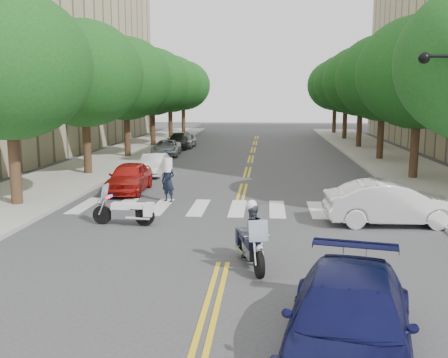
# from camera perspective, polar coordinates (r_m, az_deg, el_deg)

# --- Properties ---
(ground) EXTENTS (140.00, 140.00, 0.00)m
(ground) POSITION_cam_1_polar(r_m,az_deg,el_deg) (13.49, -0.09, -9.56)
(ground) COLOR #38383A
(ground) RESTS_ON ground
(sidewalk_left) EXTENTS (5.00, 60.00, 0.15)m
(sidewalk_left) POSITION_cam_1_polar(r_m,az_deg,el_deg) (36.55, -11.98, 2.52)
(sidewalk_left) COLOR #9E9991
(sidewalk_left) RESTS_ON ground
(sidewalk_right) EXTENTS (5.00, 60.00, 0.15)m
(sidewalk_right) POSITION_cam_1_polar(r_m,az_deg,el_deg) (35.96, 18.41, 2.12)
(sidewalk_right) COLOR #9E9991
(sidewalk_right) RESTS_ON ground
(tree_l_0) EXTENTS (6.40, 6.40, 8.45)m
(tree_l_0) POSITION_cam_1_polar(r_m,az_deg,el_deg) (21.20, -23.49, 11.85)
(tree_l_0) COLOR #382316
(tree_l_0) RESTS_ON ground
(tree_l_1) EXTENTS (6.40, 6.40, 8.45)m
(tree_l_1) POSITION_cam_1_polar(r_m,az_deg,el_deg) (28.51, -15.74, 11.49)
(tree_l_1) COLOR #382316
(tree_l_1) RESTS_ON ground
(tree_l_2) EXTENTS (6.40, 6.40, 8.45)m
(tree_l_2) POSITION_cam_1_polar(r_m,az_deg,el_deg) (36.11, -11.21, 11.18)
(tree_l_2) COLOR #382316
(tree_l_2) RESTS_ON ground
(tree_l_3) EXTENTS (6.40, 6.40, 8.45)m
(tree_l_3) POSITION_cam_1_polar(r_m,az_deg,el_deg) (43.85, -8.27, 10.94)
(tree_l_3) COLOR #382316
(tree_l_3) RESTS_ON ground
(tree_l_4) EXTENTS (6.40, 6.40, 8.45)m
(tree_l_4) POSITION_cam_1_polar(r_m,az_deg,el_deg) (51.67, -6.22, 10.75)
(tree_l_4) COLOR #382316
(tree_l_4) RESTS_ON ground
(tree_l_5) EXTENTS (6.40, 6.40, 8.45)m
(tree_l_5) POSITION_cam_1_polar(r_m,az_deg,el_deg) (59.54, -4.71, 10.61)
(tree_l_5) COLOR #382316
(tree_l_5) RESTS_ON ground
(tree_r_1) EXTENTS (6.40, 6.40, 8.45)m
(tree_r_1) POSITION_cam_1_polar(r_m,az_deg,el_deg) (27.80, 21.42, 11.25)
(tree_r_1) COLOR #382316
(tree_r_1) RESTS_ON ground
(tree_r_2) EXTENTS (6.40, 6.40, 8.45)m
(tree_r_2) POSITION_cam_1_polar(r_m,az_deg,el_deg) (35.56, 17.76, 10.94)
(tree_r_2) COLOR #382316
(tree_r_2) RESTS_ON ground
(tree_r_3) EXTENTS (6.40, 6.40, 8.45)m
(tree_r_3) POSITION_cam_1_polar(r_m,az_deg,el_deg) (43.40, 15.43, 10.71)
(tree_r_3) COLOR #382316
(tree_r_3) RESTS_ON ground
(tree_r_4) EXTENTS (6.40, 6.40, 8.45)m
(tree_r_4) POSITION_cam_1_polar(r_m,az_deg,el_deg) (51.29, 13.81, 10.55)
(tree_r_4) COLOR #382316
(tree_r_4) RESTS_ON ground
(tree_r_5) EXTENTS (6.40, 6.40, 8.45)m
(tree_r_5) POSITION_cam_1_polar(r_m,az_deg,el_deg) (59.21, 12.62, 10.42)
(tree_r_5) COLOR #382316
(tree_r_5) RESTS_ON ground
(motorcycle_police) EXTENTS (0.91, 2.15, 1.78)m
(motorcycle_police) POSITION_cam_1_polar(r_m,az_deg,el_deg) (13.04, 3.10, -6.60)
(motorcycle_police) COLOR black
(motorcycle_police) RESTS_ON ground
(motorcycle_parked) EXTENTS (2.19, 0.56, 1.41)m
(motorcycle_parked) POSITION_cam_1_polar(r_m,az_deg,el_deg) (17.45, -10.82, -3.62)
(motorcycle_parked) COLOR black
(motorcycle_parked) RESTS_ON ground
(officer_standing) EXTENTS (0.77, 0.69, 1.78)m
(officer_standing) POSITION_cam_1_polar(r_m,az_deg,el_deg) (20.90, -6.39, -0.23)
(officer_standing) COLOR black
(officer_standing) RESTS_ON ground
(convertible) EXTENTS (4.64, 1.80, 1.51)m
(convertible) POSITION_cam_1_polar(r_m,az_deg,el_deg) (18.11, 18.66, -2.63)
(convertible) COLOR white
(convertible) RESTS_ON ground
(sedan_blue) EXTENTS (3.02, 5.37, 1.47)m
(sedan_blue) POSITION_cam_1_polar(r_m,az_deg,el_deg) (8.75, 14.06, -15.63)
(sedan_blue) COLOR #101243
(sedan_blue) RESTS_ON ground
(parked_car_a) EXTENTS (1.72, 4.05, 1.37)m
(parked_car_a) POSITION_cam_1_polar(r_m,az_deg,el_deg) (23.38, -10.79, 0.19)
(parked_car_a) COLOR #AC1612
(parked_car_a) RESTS_ON ground
(parked_car_b) EXTENTS (1.31, 3.59, 1.18)m
(parked_car_b) POSITION_cam_1_polar(r_m,az_deg,el_deg) (28.18, -8.05, 1.65)
(parked_car_b) COLOR silver
(parked_car_b) RESTS_ON ground
(parked_car_c) EXTENTS (2.32, 4.35, 1.16)m
(parked_car_c) POSITION_cam_1_polar(r_m,az_deg,el_deg) (37.15, -6.60, 3.56)
(parked_car_c) COLOR #ACADB4
(parked_car_c) RESTS_ON ground
(parked_car_d) EXTENTS (2.03, 4.37, 1.24)m
(parked_car_d) POSITION_cam_1_polar(r_m,az_deg,el_deg) (42.03, -5.24, 4.32)
(parked_car_d) COLOR black
(parked_car_d) RESTS_ON ground
(parked_car_e) EXTENTS (1.52, 3.64, 1.23)m
(parked_car_e) POSITION_cam_1_polar(r_m,az_deg,el_deg) (42.94, -4.38, 4.44)
(parked_car_e) COLOR #9E9FA4
(parked_car_e) RESTS_ON ground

